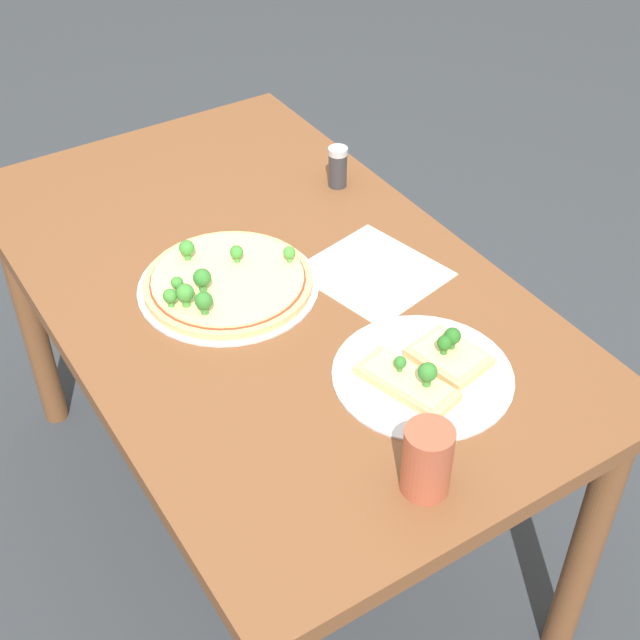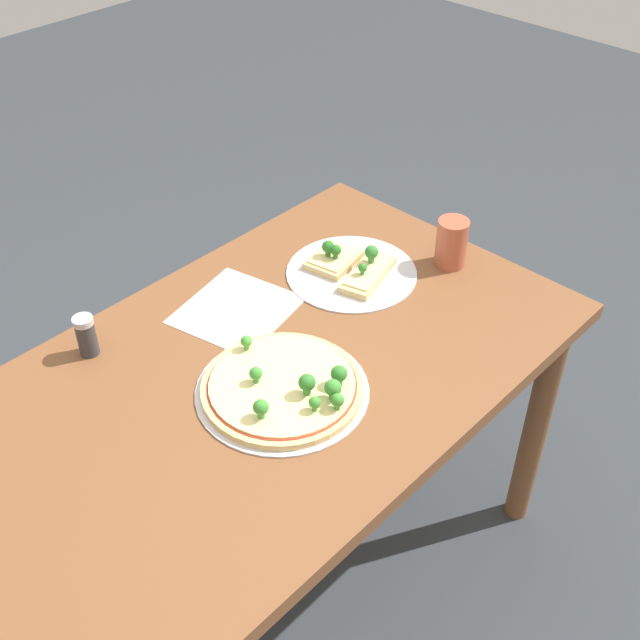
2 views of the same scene
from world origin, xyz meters
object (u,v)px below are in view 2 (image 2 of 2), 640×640
Objects in this scene: pizza_tray_slice at (351,268)px; drinking_cup at (452,243)px; dining_table at (264,405)px; condiment_shaker at (86,335)px; pizza_tray_whole at (284,387)px.

drinking_cup reaches higher than pizza_tray_slice.
dining_table is 14.64× the size of condiment_shaker.
drinking_cup is at bearing -177.53° from pizza_tray_whole.
dining_table is 0.40m from pizza_tray_slice.
dining_table is 0.13m from pizza_tray_whole.
dining_table is at bearing 14.14° from pizza_tray_slice.
pizza_tray_slice is 3.33× the size of condiment_shaker.
dining_table is at bearing -98.20° from pizza_tray_whole.
pizza_tray_whole is at bearing 2.47° from drinking_cup.
pizza_tray_whole reaches higher than pizza_tray_slice.
drinking_cup is at bearing 155.45° from condiment_shaker.
dining_table is at bearing -5.20° from drinking_cup.
dining_table is 0.58m from drinking_cup.
pizza_tray_whole is (0.01, 0.08, 0.11)m from dining_table.
pizza_tray_whole is 0.57m from drinking_cup.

